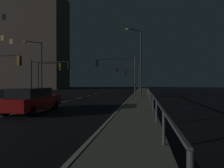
% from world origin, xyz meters
% --- Properties ---
extents(ground_plane, '(112.00, 112.00, 0.00)m').
position_xyz_m(ground_plane, '(0.00, 17.50, 0.00)').
color(ground_plane, black).
rests_on(ground_plane, ground).
extents(sidewalk_right, '(2.23, 77.00, 0.14)m').
position_xyz_m(sidewalk_right, '(7.38, 17.50, 0.07)').
color(sidewalk_right, gray).
rests_on(sidewalk_right, ground).
extents(lane_markings_center, '(0.14, 50.00, 0.01)m').
position_xyz_m(lane_markings_center, '(0.00, 21.00, 0.01)').
color(lane_markings_center, silver).
rests_on(lane_markings_center, ground).
extents(lane_edge_line, '(0.14, 53.00, 0.01)m').
position_xyz_m(lane_edge_line, '(6.02, 22.50, 0.01)').
color(lane_edge_line, silver).
rests_on(lane_edge_line, ground).
extents(car, '(1.89, 4.43, 1.57)m').
position_xyz_m(car, '(0.84, 6.11, 0.82)').
color(car, '#B71414').
rests_on(car, ground).
extents(traffic_light_far_right, '(5.14, 0.44, 5.43)m').
position_xyz_m(traffic_light_far_right, '(4.56, 35.50, 4.03)').
color(traffic_light_far_right, '#4C4C51').
rests_on(traffic_light_far_right, sidewalk_right).
extents(traffic_light_mid_left, '(3.53, 0.56, 4.86)m').
position_xyz_m(traffic_light_mid_left, '(-5.35, 19.30, 3.42)').
color(traffic_light_mid_left, '#38383D').
rests_on(traffic_light_mid_left, ground).
extents(traffic_light_near_right, '(3.33, 0.35, 4.89)m').
position_xyz_m(traffic_light_near_right, '(5.03, 39.34, 3.56)').
color(traffic_light_near_right, '#2D3033').
rests_on(traffic_light_near_right, sidewalk_right).
extents(traffic_light_mid_right, '(2.87, 0.34, 4.81)m').
position_xyz_m(traffic_light_mid_right, '(-5.40, 11.50, 3.35)').
color(traffic_light_mid_right, '#2D3033').
rests_on(traffic_light_mid_right, ground).
extents(traffic_light_far_left, '(5.25, 0.86, 5.07)m').
position_xyz_m(traffic_light_far_left, '(4.32, 19.03, 3.79)').
color(traffic_light_far_left, '#4C4C51').
rests_on(traffic_light_far_left, sidewalk_right).
extents(traffic_light_overhead_east, '(5.28, 0.79, 4.85)m').
position_xyz_m(traffic_light_overhead_east, '(-4.36, 17.63, 3.49)').
color(traffic_light_overhead_east, '#2D3033').
rests_on(traffic_light_overhead_east, ground).
extents(street_lamp_far_end, '(1.87, 1.78, 8.21)m').
position_xyz_m(street_lamp_far_end, '(7.15, 18.08, 5.05)').
color(street_lamp_far_end, '#38383D').
rests_on(street_lamp_far_end, sidewalk_right).
extents(street_lamp_across_street, '(1.86, 1.88, 7.83)m').
position_xyz_m(street_lamp_across_street, '(-7.27, 19.93, 4.72)').
color(street_lamp_across_street, '#2D3033').
rests_on(street_lamp_across_street, ground).
extents(barrier_fence, '(0.09, 27.30, 0.98)m').
position_xyz_m(barrier_fence, '(8.35, 11.60, 0.88)').
color(barrier_fence, '#59595E').
rests_on(barrier_fence, sidewalk_right).
extents(building_distant, '(23.30, 9.10, 27.32)m').
position_xyz_m(building_distant, '(-27.22, 46.26, 13.66)').
color(building_distant, brown).
rests_on(building_distant, ground).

